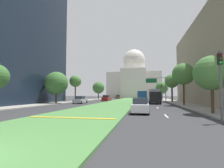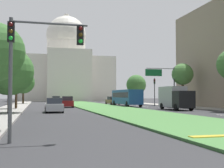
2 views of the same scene
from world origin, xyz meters
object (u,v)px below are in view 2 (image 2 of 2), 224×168
(traffic_light_far_right, at_px, (155,88))
(sedan_far_horizon, at_px, (112,101))
(street_tree_left_mid, at_px, (10,72))
(street_tree_right_far, at_px, (182,75))
(sedan_very_far, at_px, (56,100))
(traffic_light_near_left, at_px, (32,52))
(overhead_guide_sign, at_px, (164,79))
(sedan_distant, at_px, (67,102))
(street_tree_left_distant, at_px, (23,82))
(sedan_midblock, at_px, (54,106))
(capitol_building, at_px, (66,68))
(city_bus, at_px, (126,97))
(street_tree_right_distant, at_px, (136,85))
(street_tree_left_far, at_px, (16,69))
(box_truck_delivery, at_px, (175,98))

(traffic_light_far_right, height_order, sedan_far_horizon, traffic_light_far_right)
(street_tree_left_mid, xyz_separation_m, street_tree_right_far, (25.90, 10.96, 0.92))
(sedan_very_far, bearing_deg, traffic_light_near_left, -94.40)
(overhead_guide_sign, height_order, street_tree_right_far, street_tree_right_far)
(sedan_distant, distance_m, sedan_very_far, 25.91)
(sedan_very_far, bearing_deg, street_tree_left_distant, -140.53)
(street_tree_left_distant, bearing_deg, overhead_guide_sign, -47.58)
(overhead_guide_sign, distance_m, sedan_midblock, 20.22)
(capitol_building, relative_size, city_bus, 2.96)
(traffic_light_near_left, height_order, sedan_far_horizon, traffic_light_near_left)
(capitol_building, bearing_deg, sedan_far_horizon, -82.65)
(capitol_building, relative_size, sedan_midblock, 7.47)
(sedan_distant, distance_m, city_bus, 10.90)
(sedan_far_horizon, bearing_deg, street_tree_left_distant, 160.62)
(capitol_building, bearing_deg, street_tree_left_mid, -99.98)
(overhead_guide_sign, distance_m, sedan_very_far, 34.85)
(sedan_far_horizon, xyz_separation_m, city_bus, (-0.32, -11.23, 0.96))
(street_tree_left_distant, bearing_deg, sedan_distant, -68.16)
(capitol_building, bearing_deg, sedan_distant, -95.25)
(capitol_building, xyz_separation_m, sedan_far_horizon, (5.75, -44.56, -11.08))
(street_tree_left_mid, relative_size, sedan_very_far, 1.55)
(street_tree_right_distant, bearing_deg, sedan_distant, -135.53)
(sedan_far_horizon, bearing_deg, sedan_distant, -130.31)
(capitol_building, xyz_separation_m, traffic_light_near_left, (-10.35, -93.48, -8.09))
(street_tree_right_distant, bearing_deg, street_tree_right_far, -89.84)
(street_tree_left_far, relative_size, sedan_midblock, 1.70)
(street_tree_left_distant, height_order, sedan_very_far, street_tree_left_distant)
(street_tree_left_mid, xyz_separation_m, city_bus, (18.39, 17.87, -2.70))
(traffic_light_far_right, distance_m, overhead_guide_sign, 8.02)
(traffic_light_far_right, bearing_deg, sedan_distant, -171.32)
(overhead_guide_sign, height_order, sedan_far_horizon, overhead_guide_sign)
(overhead_guide_sign, xyz_separation_m, sedan_very_far, (-15.17, 31.14, -3.78))
(street_tree_right_far, distance_m, sedan_distant, 19.48)
(sedan_midblock, bearing_deg, sedan_very_far, 86.23)
(capitol_building, relative_size, street_tree_left_distant, 4.39)
(capitol_building, xyz_separation_m, street_tree_right_distant, (12.87, -39.74, -7.35))
(sedan_far_horizon, height_order, box_truck_delivery, box_truck_delivery)
(street_tree_right_distant, xyz_separation_m, box_truck_delivery, (-4.74, -29.89, -2.86))
(overhead_guide_sign, relative_size, street_tree_left_distant, 0.88)
(street_tree_right_far, bearing_deg, traffic_light_near_left, -127.11)
(traffic_light_far_right, relative_size, city_bus, 0.47)
(traffic_light_near_left, bearing_deg, street_tree_right_distant, 66.63)
(overhead_guide_sign, xyz_separation_m, box_truck_delivery, (-1.45, -6.82, -2.94))
(street_tree_right_far, xyz_separation_m, sedan_distant, (-18.23, 5.13, -4.54))
(capitol_building, height_order, box_truck_delivery, capitol_building)
(street_tree_left_far, distance_m, box_truck_delivery, 22.42)
(sedan_midblock, xyz_separation_m, city_bus, (13.65, 15.80, 0.99))
(street_tree_right_distant, distance_m, city_bus, 17.91)
(traffic_light_near_left, bearing_deg, box_truck_delivery, 52.23)
(traffic_light_near_left, distance_m, sedan_very_far, 62.07)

